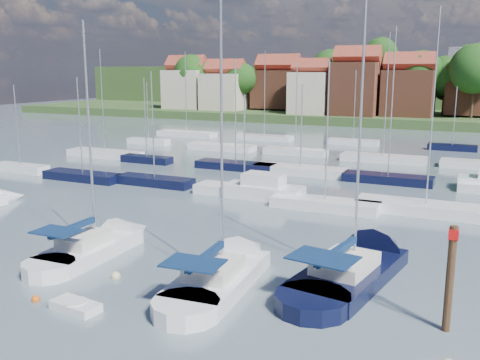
% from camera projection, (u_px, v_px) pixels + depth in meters
% --- Properties ---
extents(ground, '(260.00, 260.00, 0.00)m').
position_uv_depth(ground, '(370.00, 166.00, 62.73)').
color(ground, '#4C5967').
rests_on(ground, ground).
extents(sailboat_left, '(3.20, 11.19, 15.13)m').
position_uv_depth(sailboat_left, '(104.00, 244.00, 33.70)').
color(sailboat_left, silver).
rests_on(sailboat_left, ground).
extents(sailboat_centre, '(4.12, 12.42, 16.56)m').
position_uv_depth(sailboat_centre, '(230.00, 270.00, 29.40)').
color(sailboat_centre, silver).
rests_on(sailboat_centre, ground).
extents(sailboat_navy, '(5.83, 14.27, 19.09)m').
position_uv_depth(sailboat_navy, '(363.00, 264.00, 30.31)').
color(sailboat_navy, black).
rests_on(sailboat_navy, ground).
extents(tender, '(2.59, 1.44, 0.53)m').
position_uv_depth(tender, '(76.00, 306.00, 25.23)').
color(tender, silver).
rests_on(tender, ground).
extents(timber_piling, '(0.40, 0.40, 7.00)m').
position_uv_depth(timber_piling, '(448.00, 299.00, 23.01)').
color(timber_piling, '#4C331E').
rests_on(timber_piling, ground).
extents(buoy_b, '(0.42, 0.42, 0.42)m').
position_uv_depth(buoy_b, '(36.00, 301.00, 26.23)').
color(buoy_b, '#D85914').
rests_on(buoy_b, ground).
extents(buoy_c, '(0.53, 0.53, 0.53)m').
position_uv_depth(buoy_c, '(116.00, 278.00, 29.16)').
color(buoy_c, beige).
rests_on(buoy_c, ground).
extents(buoy_d, '(0.43, 0.43, 0.43)m').
position_uv_depth(buoy_d, '(172.00, 320.00, 24.28)').
color(buoy_d, beige).
rests_on(buoy_d, ground).
extents(buoy_e, '(0.47, 0.47, 0.47)m').
position_uv_depth(buoy_e, '(305.00, 260.00, 31.92)').
color(buoy_e, '#D85914').
rests_on(buoy_e, ground).
extents(marina_field, '(79.62, 41.41, 15.93)m').
position_uv_depth(marina_field, '(379.00, 171.00, 57.55)').
color(marina_field, silver).
rests_on(marina_field, ground).
extents(far_shore_town, '(212.46, 90.00, 22.27)m').
position_uv_depth(far_shore_town, '(450.00, 94.00, 143.20)').
color(far_shore_town, '#364F27').
rests_on(far_shore_town, ground).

